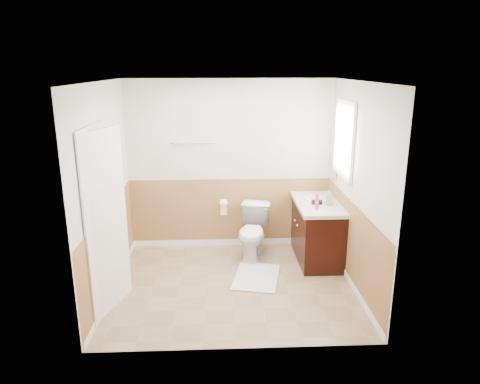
{
  "coord_description": "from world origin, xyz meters",
  "views": [
    {
      "loc": [
        -0.14,
        -4.99,
        2.67
      ],
      "look_at": [
        0.1,
        0.25,
        1.15
      ],
      "focal_mm": 32.76,
      "sensor_mm": 36.0,
      "label": 1
    }
  ],
  "objects_px": {
    "bath_mat": "(256,277)",
    "lotion_bottle": "(317,202)",
    "soap_dispenser": "(330,198)",
    "vanity_cabinet": "(317,232)",
    "toilet": "(253,232)"
  },
  "relations": [
    {
      "from": "vanity_cabinet",
      "to": "soap_dispenser",
      "type": "distance_m",
      "value": 0.57
    },
    {
      "from": "toilet",
      "to": "lotion_bottle",
      "type": "height_order",
      "value": "lotion_bottle"
    },
    {
      "from": "soap_dispenser",
      "to": "vanity_cabinet",
      "type": "bearing_deg",
      "value": 134.34
    },
    {
      "from": "bath_mat",
      "to": "soap_dispenser",
      "type": "distance_m",
      "value": 1.45
    },
    {
      "from": "lotion_bottle",
      "to": "soap_dispenser",
      "type": "relative_size",
      "value": 1.21
    },
    {
      "from": "bath_mat",
      "to": "lotion_bottle",
      "type": "xyz_separation_m",
      "value": [
        0.8,
        0.23,
        0.95
      ]
    },
    {
      "from": "toilet",
      "to": "soap_dispenser",
      "type": "relative_size",
      "value": 4.13
    },
    {
      "from": "lotion_bottle",
      "to": "soap_dispenser",
      "type": "xyz_separation_m",
      "value": [
        0.22,
        0.2,
        -0.02
      ]
    },
    {
      "from": "bath_mat",
      "to": "soap_dispenser",
      "type": "xyz_separation_m",
      "value": [
        1.02,
        0.43,
        0.93
      ]
    },
    {
      "from": "toilet",
      "to": "soap_dispenser",
      "type": "height_order",
      "value": "soap_dispenser"
    },
    {
      "from": "toilet",
      "to": "bath_mat",
      "type": "height_order",
      "value": "toilet"
    },
    {
      "from": "toilet",
      "to": "lotion_bottle",
      "type": "bearing_deg",
      "value": -16.22
    },
    {
      "from": "soap_dispenser",
      "to": "bath_mat",
      "type": "bearing_deg",
      "value": -157.1
    },
    {
      "from": "bath_mat",
      "to": "vanity_cabinet",
      "type": "distance_m",
      "value": 1.13
    },
    {
      "from": "lotion_bottle",
      "to": "vanity_cabinet",
      "type": "bearing_deg",
      "value": 72.86
    }
  ]
}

